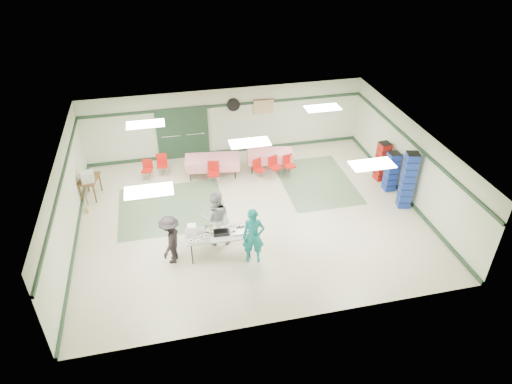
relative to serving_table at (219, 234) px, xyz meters
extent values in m
plane|color=beige|center=(1.26, 1.66, -0.72)|extent=(11.00, 11.00, 0.00)
plane|color=silver|center=(1.26, 1.66, 1.98)|extent=(11.00, 11.00, 0.00)
plane|color=beige|center=(1.26, 6.16, 0.63)|extent=(11.00, 0.00, 11.00)
plane|color=beige|center=(1.26, -2.84, 0.63)|extent=(11.00, 0.00, 11.00)
plane|color=beige|center=(-4.24, 1.66, 0.63)|extent=(0.00, 9.00, 9.00)
plane|color=beige|center=(6.76, 1.66, 0.63)|extent=(0.00, 9.00, 9.00)
cube|color=#1E3824|center=(1.26, 6.13, 1.33)|extent=(11.00, 0.06, 0.10)
cube|color=#1E3824|center=(1.26, 6.13, -0.66)|extent=(11.00, 0.06, 0.12)
cube|color=#1E3824|center=(-4.21, 1.66, 1.33)|extent=(0.06, 9.00, 0.10)
cube|color=#1E3824|center=(-4.21, 1.66, -0.66)|extent=(0.06, 9.00, 0.12)
cube|color=#1E3824|center=(6.73, 1.66, 1.33)|extent=(0.06, 9.00, 0.10)
cube|color=#1E3824|center=(6.73, 1.66, -0.66)|extent=(0.06, 9.00, 0.12)
cube|color=#5C7959|center=(-1.24, 2.66, -0.71)|extent=(3.50, 3.00, 0.01)
cube|color=#5C7959|center=(4.06, 3.16, -0.71)|extent=(2.50, 3.50, 0.01)
cube|color=gray|center=(-0.94, 6.10, 0.33)|extent=(0.90, 0.06, 2.10)
cube|color=gray|center=(0.01, 6.10, 0.33)|extent=(0.90, 0.06, 2.10)
cube|color=#1E3824|center=(-0.47, 6.08, 0.33)|extent=(2.00, 0.03, 2.15)
cylinder|color=black|center=(1.56, 6.10, 1.33)|extent=(0.50, 0.10, 0.50)
cube|color=tan|center=(2.76, 6.10, 1.13)|extent=(0.80, 0.02, 0.60)
cube|color=#B9B9B4|center=(0.00, 0.00, 0.02)|extent=(1.95, 0.86, 0.04)
cylinder|color=black|center=(-0.84, -0.27, -0.36)|extent=(0.04, 0.04, 0.72)
cylinder|color=black|center=(0.81, -0.35, -0.36)|extent=(0.04, 0.04, 0.72)
cylinder|color=black|center=(-0.81, 0.35, -0.36)|extent=(0.04, 0.04, 0.72)
cylinder|color=black|center=(0.84, 0.27, -0.36)|extent=(0.04, 0.04, 0.72)
cube|color=silver|center=(0.62, -0.01, 0.05)|extent=(0.60, 0.47, 0.02)
cube|color=silver|center=(-0.08, 0.16, 0.05)|extent=(0.63, 0.49, 0.02)
cube|color=silver|center=(-0.60, -0.12, 0.05)|extent=(0.61, 0.48, 0.02)
cube|color=black|center=(0.06, -0.03, 0.08)|extent=(0.47, 0.30, 0.08)
cube|color=white|center=(-0.76, 0.09, 0.21)|extent=(0.26, 0.24, 0.34)
imported|color=#137D83|center=(0.89, -0.48, 0.15)|extent=(0.70, 0.53, 1.74)
imported|color=#97979D|center=(-0.01, 0.58, 0.17)|extent=(0.95, 0.79, 1.77)
imported|color=black|center=(-1.38, 0.00, 0.05)|extent=(0.87, 1.13, 1.54)
cube|color=red|center=(2.62, 4.46, 0.02)|extent=(1.77, 0.98, 0.05)
cube|color=red|center=(2.62, 4.46, -0.17)|extent=(1.78, 0.99, 0.40)
cylinder|color=black|center=(1.89, 4.29, -0.36)|extent=(0.04, 0.04, 0.72)
cylinder|color=black|center=(3.27, 4.08, -0.36)|extent=(0.04, 0.04, 0.72)
cylinder|color=black|center=(1.97, 4.84, -0.36)|extent=(0.04, 0.04, 0.72)
cylinder|color=black|center=(3.36, 4.63, -0.36)|extent=(0.04, 0.04, 0.72)
cube|color=red|center=(0.42, 4.46, 0.02)|extent=(2.06, 1.09, 0.05)
cube|color=red|center=(0.42, 4.46, -0.17)|extent=(2.06, 1.11, 0.40)
cylinder|color=black|center=(-0.43, 4.23, -0.36)|extent=(0.04, 0.04, 0.72)
cylinder|color=black|center=(1.20, 4.03, -0.36)|extent=(0.04, 0.04, 0.72)
cylinder|color=black|center=(-0.35, 4.89, -0.36)|extent=(0.04, 0.04, 0.72)
cylinder|color=black|center=(1.28, 4.68, -0.36)|extent=(0.04, 0.04, 0.72)
cube|color=red|center=(2.66, 3.81, -0.29)|extent=(0.50, 0.50, 0.04)
cube|color=red|center=(2.60, 3.97, -0.08)|extent=(0.38, 0.18, 0.39)
cylinder|color=silver|center=(2.57, 3.61, -0.51)|extent=(0.02, 0.02, 0.41)
cylinder|color=silver|center=(2.87, 3.72, -0.51)|extent=(0.02, 0.02, 0.41)
cylinder|color=silver|center=(2.46, 3.90, -0.51)|extent=(0.02, 0.02, 0.41)
cylinder|color=silver|center=(2.75, 4.01, -0.51)|extent=(0.02, 0.02, 0.41)
cube|color=red|center=(2.06, 3.81, -0.32)|extent=(0.48, 0.48, 0.04)
cube|color=red|center=(1.99, 3.96, -0.12)|extent=(0.35, 0.18, 0.36)
cylinder|color=silver|center=(1.98, 3.62, -0.53)|extent=(0.02, 0.02, 0.38)
cylinder|color=silver|center=(2.25, 3.73, -0.53)|extent=(0.02, 0.02, 0.38)
cylinder|color=silver|center=(1.87, 3.89, -0.53)|extent=(0.02, 0.02, 0.38)
cylinder|color=silver|center=(2.13, 4.00, -0.53)|extent=(0.02, 0.02, 0.38)
cube|color=red|center=(3.21, 3.81, -0.30)|extent=(0.45, 0.45, 0.04)
cube|color=red|center=(3.17, 3.98, -0.09)|extent=(0.38, 0.11, 0.38)
cylinder|color=silver|center=(3.09, 3.63, -0.52)|extent=(0.02, 0.02, 0.40)
cylinder|color=silver|center=(3.39, 3.69, -0.52)|extent=(0.02, 0.02, 0.40)
cylinder|color=silver|center=(3.03, 3.93, -0.52)|extent=(0.02, 0.02, 0.40)
cylinder|color=silver|center=(3.32, 3.99, -0.52)|extent=(0.02, 0.02, 0.40)
cube|color=red|center=(0.37, 3.81, -0.27)|extent=(0.48, 0.48, 0.04)
cube|color=red|center=(0.40, 3.99, -0.04)|extent=(0.41, 0.12, 0.41)
cylinder|color=silver|center=(0.18, 3.68, -0.50)|extent=(0.02, 0.02, 0.43)
cylinder|color=silver|center=(0.50, 3.62, -0.50)|extent=(0.02, 0.02, 0.43)
cylinder|color=silver|center=(0.24, 4.00, -0.50)|extent=(0.02, 0.02, 0.43)
cylinder|color=silver|center=(0.56, 3.94, -0.50)|extent=(0.02, 0.02, 0.43)
cube|color=red|center=(-1.40, 4.86, -0.29)|extent=(0.41, 0.41, 0.04)
cube|color=red|center=(-1.39, 5.03, -0.07)|extent=(0.39, 0.06, 0.39)
cylinder|color=silver|center=(-1.57, 4.71, -0.51)|extent=(0.02, 0.02, 0.41)
cylinder|color=silver|center=(-1.26, 4.69, -0.51)|extent=(0.02, 0.02, 0.41)
cylinder|color=silver|center=(-1.55, 5.02, -0.51)|extent=(0.02, 0.02, 0.41)
cylinder|color=silver|center=(-1.24, 5.01, -0.51)|extent=(0.02, 0.02, 0.41)
cube|color=red|center=(-1.96, 4.66, -0.32)|extent=(0.45, 0.45, 0.04)
cube|color=red|center=(-1.92, 4.82, -0.12)|extent=(0.36, 0.14, 0.36)
cylinder|color=silver|center=(-2.14, 4.56, -0.53)|extent=(0.02, 0.02, 0.38)
cylinder|color=silver|center=(-1.86, 4.48, -0.53)|extent=(0.02, 0.02, 0.38)
cylinder|color=silver|center=(-2.06, 4.84, -0.53)|extent=(0.02, 0.02, 0.38)
cylinder|color=silver|center=(-1.78, 4.76, -0.53)|extent=(0.02, 0.02, 0.38)
cube|color=navy|center=(6.41, 2.12, 0.02)|extent=(0.38, 0.38, 1.47)
cube|color=#A11810|center=(6.41, 2.85, 0.03)|extent=(0.42, 0.42, 1.49)
cube|color=navy|center=(6.41, 1.05, 0.30)|extent=(0.47, 0.47, 2.03)
cube|color=brown|center=(-3.89, 3.95, 0.00)|extent=(0.75, 1.00, 0.05)
cube|color=brown|center=(-4.19, 3.63, -0.37)|extent=(0.05, 0.05, 0.70)
cube|color=brown|center=(-3.73, 3.54, -0.37)|extent=(0.05, 0.05, 0.70)
cube|color=brown|center=(-4.05, 4.36, -0.37)|extent=(0.05, 0.05, 0.70)
cube|color=brown|center=(-3.59, 4.28, -0.37)|extent=(0.05, 0.05, 0.70)
cube|color=silver|center=(-3.89, 3.78, 0.20)|extent=(0.48, 0.43, 0.34)
cylinder|color=brown|center=(-3.97, 3.16, 0.04)|extent=(0.07, 0.23, 1.44)
camera|label=1|loc=(-1.22, -10.19, 8.20)|focal=32.00mm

